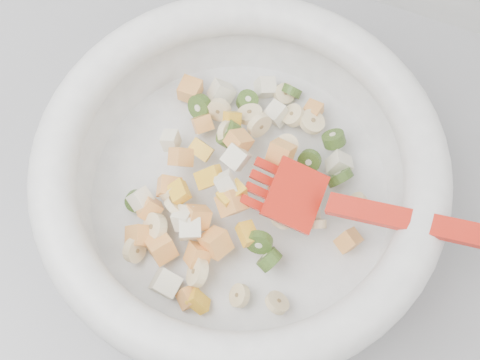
% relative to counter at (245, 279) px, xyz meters
% --- Properties ---
extents(counter, '(2.00, 0.60, 0.90)m').
position_rel_counter_xyz_m(counter, '(0.00, 0.00, 0.00)').
color(counter, gray).
rests_on(counter, ground).
extents(mixing_bowl, '(0.47, 0.39, 0.13)m').
position_rel_counter_xyz_m(mixing_bowl, '(0.00, -0.02, 0.51)').
color(mixing_bowl, white).
rests_on(mixing_bowl, counter).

